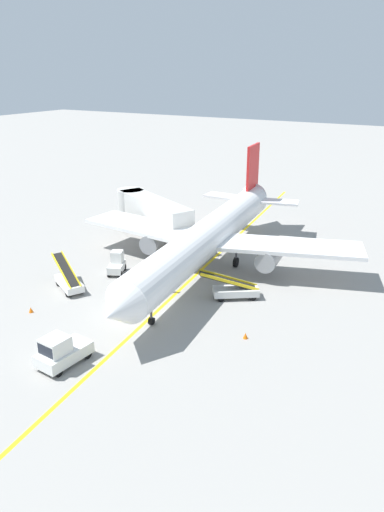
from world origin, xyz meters
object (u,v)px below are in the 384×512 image
baggage_tug_near_wing (117,264)px  safety_cone_wingtip_left (203,251)px  belt_loader_aft_hold (69,281)px  safety_cone_nose_right (31,310)px  safety_cone_wingtip_right (185,251)px  safety_cone_nose_left (245,336)px  belt_loader_forward_hold (234,289)px  airliner (210,235)px  jet_bridge (149,208)px  pushback_tug (61,351)px  ground_crew_marshaller (168,283)px  safety_cone_tail_area (142,265)px

baggage_tug_near_wing → safety_cone_wingtip_left: baggage_tug_near_wing is taller
safety_cone_wingtip_left → belt_loader_aft_hold: bearing=-113.6°
safety_cone_nose_right → safety_cone_wingtip_right: bearing=77.5°
baggage_tug_near_wing → safety_cone_wingtip_left: bearing=62.6°
baggage_tug_near_wing → safety_cone_nose_left: size_ratio=6.19×
belt_loader_forward_hold → safety_cone_wingtip_right: bearing=141.2°
airliner → jet_bridge: bearing=155.6°
jet_bridge → pushback_tug: 25.88m
airliner → belt_loader_forward_hold: (4.84, -4.71, -2.64)m
baggage_tug_near_wing → safety_cone_nose_right: baggage_tug_near_wing is taller
pushback_tug → ground_crew_marshaller: pushback_tug is taller
belt_loader_aft_hold → safety_cone_nose_right: size_ratio=11.32×
baggage_tug_near_wing → ground_crew_marshaller: 6.64m
pushback_tug → baggage_tug_near_wing: (-6.38, 14.07, -0.07)m
airliner → safety_cone_tail_area: 7.33m
baggage_tug_near_wing → safety_cone_nose_left: bearing=-18.2°
jet_bridge → belt_loader_forward_hold: size_ratio=2.61×
ground_crew_marshaller → safety_cone_wingtip_right: size_ratio=3.86×
airliner → baggage_tug_near_wing: airliner is taller
airliner → safety_cone_nose_left: bearing=-51.1°
jet_bridge → pushback_tug: (9.42, -23.97, -2.55)m
belt_loader_forward_hold → safety_cone_wingtip_right: belt_loader_forward_hold is taller
safety_cone_nose_left → safety_cone_wingtip_left: same height
jet_bridge → ground_crew_marshaller: jet_bridge is taller
jet_bridge → belt_loader_aft_hold: size_ratio=2.54×
safety_cone_wingtip_left → safety_cone_wingtip_right: size_ratio=1.00×
pushback_tug → safety_cone_nose_right: size_ratio=8.54×
ground_crew_marshaller → jet_bridge: bearing=130.5°
safety_cone_nose_right → safety_cone_wingtip_right: same height
baggage_tug_near_wing → belt_loader_forward_hold: belt_loader_forward_hold is taller
safety_cone_nose_right → safety_cone_wingtip_left: same height
baggage_tug_near_wing → safety_cone_nose_right: size_ratio=6.19×
belt_loader_forward_hold → belt_loader_aft_hold: 14.53m
airliner → ground_crew_marshaller: size_ratio=20.79×
baggage_tug_near_wing → safety_cone_nose_left: 16.32m
belt_loader_aft_hold → safety_cone_wingtip_right: belt_loader_aft_hold is taller
baggage_tug_near_wing → pushback_tug: bearing=-65.6°
ground_crew_marshaller → baggage_tug_near_wing: bearing=168.7°
safety_cone_tail_area → airliner: bearing=27.1°
safety_cone_nose_right → safety_cone_wingtip_right: size_ratio=1.00×
airliner → belt_loader_forward_hold: size_ratio=7.30×
baggage_tug_near_wing → belt_loader_forward_hold: size_ratio=0.56×
belt_loader_forward_hold → safety_cone_nose_right: (-12.99, -10.41, -0.56)m
baggage_tug_near_wing → safety_cone_wingtip_right: baggage_tug_near_wing is taller
jet_bridge → safety_cone_tail_area: size_ratio=28.71×
safety_cone_wingtip_left → safety_cone_wingtip_right: (-1.65, -0.93, 0.00)m
safety_cone_nose_right → safety_cone_tail_area: 12.32m
pushback_tug → safety_cone_wingtip_left: 22.95m
belt_loader_aft_hold → ground_crew_marshaller: size_ratio=2.93×
belt_loader_aft_hold → safety_cone_nose_left: size_ratio=11.32×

